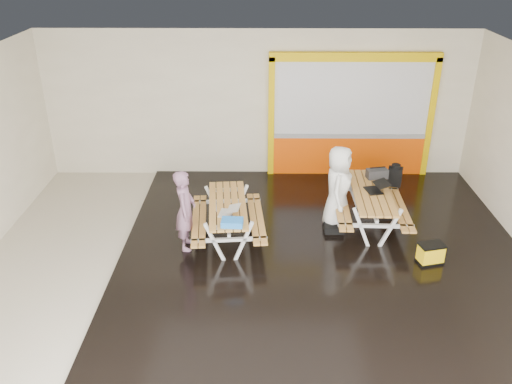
{
  "coord_description": "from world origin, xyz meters",
  "views": [
    {
      "loc": [
        0.09,
        -8.07,
        5.41
      ],
      "look_at": [
        0.0,
        0.9,
        1.0
      ],
      "focal_mm": 37.22,
      "sensor_mm": 36.0,
      "label": 1
    }
  ],
  "objects_px": {
    "person_right": "(338,188)",
    "backpack": "(395,175)",
    "laptop_left": "(229,211)",
    "person_left": "(185,210)",
    "dark_case": "(334,228)",
    "toolbox": "(377,174)",
    "fluke_bag": "(431,254)",
    "picnic_table_right": "(371,200)",
    "laptop_right": "(376,188)",
    "picnic_table_left": "(228,213)",
    "blue_pouch": "(232,222)"
  },
  "relations": [
    {
      "from": "person_right",
      "to": "backpack",
      "type": "bearing_deg",
      "value": -43.76
    },
    {
      "from": "person_right",
      "to": "laptop_left",
      "type": "height_order",
      "value": "person_right"
    },
    {
      "from": "person_left",
      "to": "dark_case",
      "type": "relative_size",
      "value": 4.14
    },
    {
      "from": "toolbox",
      "to": "fluke_bag",
      "type": "distance_m",
      "value": 2.18
    },
    {
      "from": "person_left",
      "to": "person_right",
      "type": "height_order",
      "value": "person_right"
    },
    {
      "from": "backpack",
      "to": "fluke_bag",
      "type": "xyz_separation_m",
      "value": [
        0.19,
        -2.26,
        -0.52
      ]
    },
    {
      "from": "picnic_table_right",
      "to": "toolbox",
      "type": "bearing_deg",
      "value": 70.46
    },
    {
      "from": "person_right",
      "to": "laptop_left",
      "type": "relative_size",
      "value": 4.14
    },
    {
      "from": "person_right",
      "to": "laptop_right",
      "type": "distance_m",
      "value": 0.75
    },
    {
      "from": "picnic_table_left",
      "to": "laptop_right",
      "type": "height_order",
      "value": "laptop_right"
    },
    {
      "from": "person_left",
      "to": "laptop_left",
      "type": "relative_size",
      "value": 3.73
    },
    {
      "from": "picnic_table_right",
      "to": "backpack",
      "type": "height_order",
      "value": "backpack"
    },
    {
      "from": "picnic_table_left",
      "to": "person_left",
      "type": "xyz_separation_m",
      "value": [
        -0.75,
        -0.33,
        0.22
      ]
    },
    {
      "from": "dark_case",
      "to": "laptop_right",
      "type": "bearing_deg",
      "value": 17.99
    },
    {
      "from": "person_right",
      "to": "laptop_right",
      "type": "bearing_deg",
      "value": -79.62
    },
    {
      "from": "person_left",
      "to": "backpack",
      "type": "relative_size",
      "value": 3.19
    },
    {
      "from": "backpack",
      "to": "laptop_right",
      "type": "bearing_deg",
      "value": -122.89
    },
    {
      "from": "picnic_table_right",
      "to": "blue_pouch",
      "type": "distance_m",
      "value": 3.0
    },
    {
      "from": "picnic_table_right",
      "to": "toolbox",
      "type": "relative_size",
      "value": 4.63
    },
    {
      "from": "toolbox",
      "to": "laptop_right",
      "type": "bearing_deg",
      "value": -101.86
    },
    {
      "from": "laptop_right",
      "to": "backpack",
      "type": "xyz_separation_m",
      "value": [
        0.58,
        0.9,
        -0.13
      ]
    },
    {
      "from": "person_right",
      "to": "laptop_right",
      "type": "xyz_separation_m",
      "value": [
        0.74,
        -0.04,
        0.02
      ]
    },
    {
      "from": "person_right",
      "to": "blue_pouch",
      "type": "relative_size",
      "value": 4.61
    },
    {
      "from": "person_left",
      "to": "toolbox",
      "type": "bearing_deg",
      "value": -66.69
    },
    {
      "from": "laptop_right",
      "to": "picnic_table_right",
      "type": "bearing_deg",
      "value": -171.91
    },
    {
      "from": "picnic_table_left",
      "to": "picnic_table_right",
      "type": "xyz_separation_m",
      "value": [
        2.81,
        0.53,
        0.02
      ]
    },
    {
      "from": "picnic_table_right",
      "to": "blue_pouch",
      "type": "height_order",
      "value": "blue_pouch"
    },
    {
      "from": "laptop_left",
      "to": "laptop_right",
      "type": "distance_m",
      "value": 3.01
    },
    {
      "from": "fluke_bag",
      "to": "person_left",
      "type": "bearing_deg",
      "value": 173.7
    },
    {
      "from": "toolbox",
      "to": "backpack",
      "type": "xyz_separation_m",
      "value": [
        0.46,
        0.29,
        -0.17
      ]
    },
    {
      "from": "toolbox",
      "to": "backpack",
      "type": "relative_size",
      "value": 0.94
    },
    {
      "from": "picnic_table_right",
      "to": "laptop_left",
      "type": "height_order",
      "value": "laptop_left"
    },
    {
      "from": "laptop_left",
      "to": "person_right",
      "type": "bearing_deg",
      "value": 24.73
    },
    {
      "from": "backpack",
      "to": "fluke_bag",
      "type": "bearing_deg",
      "value": -85.3
    },
    {
      "from": "person_right",
      "to": "toolbox",
      "type": "relative_size",
      "value": 3.78
    },
    {
      "from": "person_right",
      "to": "laptop_left",
      "type": "xyz_separation_m",
      "value": [
        -2.11,
        -0.97,
        -0.02
      ]
    },
    {
      "from": "picnic_table_right",
      "to": "person_left",
      "type": "distance_m",
      "value": 3.67
    },
    {
      "from": "person_right",
      "to": "laptop_right",
      "type": "height_order",
      "value": "person_right"
    },
    {
      "from": "fluke_bag",
      "to": "person_right",
      "type": "bearing_deg",
      "value": 137.36
    },
    {
      "from": "toolbox",
      "to": "dark_case",
      "type": "bearing_deg",
      "value": -137.32
    },
    {
      "from": "laptop_right",
      "to": "backpack",
      "type": "bearing_deg",
      "value": 57.11
    },
    {
      "from": "backpack",
      "to": "fluke_bag",
      "type": "relative_size",
      "value": 0.97
    },
    {
      "from": "picnic_table_left",
      "to": "dark_case",
      "type": "height_order",
      "value": "picnic_table_left"
    },
    {
      "from": "person_right",
      "to": "fluke_bag",
      "type": "bearing_deg",
      "value": -119.55
    },
    {
      "from": "fluke_bag",
      "to": "toolbox",
      "type": "bearing_deg",
      "value": 108.07
    },
    {
      "from": "blue_pouch",
      "to": "toolbox",
      "type": "bearing_deg",
      "value": 34.03
    },
    {
      "from": "laptop_right",
      "to": "picnic_table_left",
      "type": "bearing_deg",
      "value": -169.42
    },
    {
      "from": "picnic_table_right",
      "to": "fluke_bag",
      "type": "height_order",
      "value": "picnic_table_right"
    },
    {
      "from": "person_right",
      "to": "blue_pouch",
      "type": "xyz_separation_m",
      "value": [
        -2.03,
        -1.39,
        -0.01
      ]
    },
    {
      "from": "person_left",
      "to": "laptop_right",
      "type": "distance_m",
      "value": 3.76
    }
  ]
}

